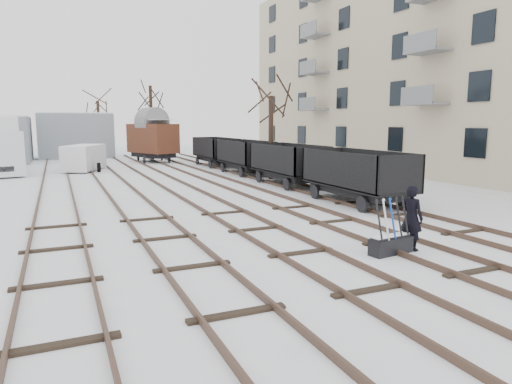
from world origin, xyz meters
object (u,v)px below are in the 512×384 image
box_van_wagon (153,137)px  freight_wagon_a (357,184)px  ground_frame (391,243)px  panel_van (84,157)px  worker (411,218)px

box_van_wagon → freight_wagon_a: bearing=-103.2°
ground_frame → panel_van: bearing=95.0°
panel_van → box_van_wagon: bearing=66.5°
ground_frame → panel_van: size_ratio=0.32×
ground_frame → panel_van: (-6.26, 26.09, 0.70)m
box_van_wagon → worker: bearing=-110.5°
worker → panel_van: bearing=-2.5°
ground_frame → panel_van: panel_van is taller
worker → freight_wagon_a: 7.37m
ground_frame → freight_wagon_a: (3.79, 6.81, 0.59)m
freight_wagon_a → box_van_wagon: bearing=98.9°
freight_wagon_a → box_van_wagon: (-3.93, 25.06, 1.32)m
ground_frame → box_van_wagon: 31.92m
ground_frame → worker: size_ratio=0.82×
worker → panel_van: (-7.01, 25.99, 0.08)m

